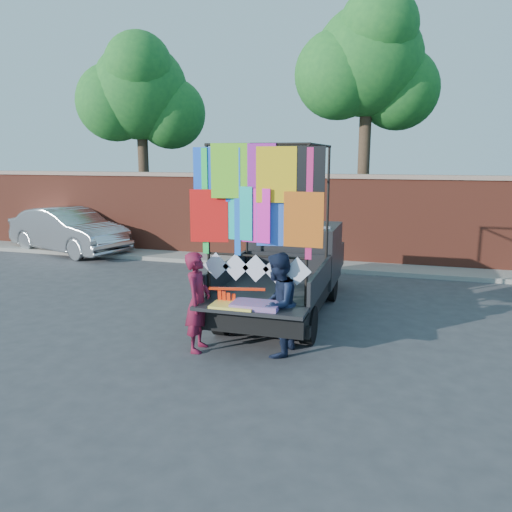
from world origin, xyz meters
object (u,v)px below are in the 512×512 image
(woman, at_px, (198,302))
(sedan, at_px, (69,230))
(pickup_truck, at_px, (291,267))
(man, at_px, (277,305))

(woman, bearing_deg, sedan, 43.73)
(pickup_truck, distance_m, man, 2.72)
(man, bearing_deg, sedan, -121.05)
(woman, xyz_separation_m, man, (1.27, 0.17, 0.01))
(pickup_truck, relative_size, woman, 3.23)
(pickup_truck, height_order, man, pickup_truck)
(sedan, distance_m, woman, 9.86)
(pickup_truck, bearing_deg, man, -81.91)
(woman, bearing_deg, pickup_truck, -21.76)
(pickup_truck, bearing_deg, sedan, 155.76)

